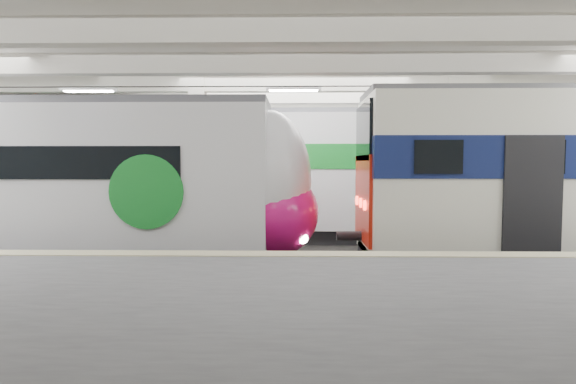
{
  "coord_description": "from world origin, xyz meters",
  "views": [
    {
      "loc": [
        0.11,
        -12.1,
        2.81
      ],
      "look_at": [
        -0.14,
        1.0,
        2.0
      ],
      "focal_mm": 30.0,
      "sensor_mm": 36.0,
      "label": 1
    }
  ],
  "objects": [
    {
      "name": "station_hall",
      "position": [
        0.0,
        -1.74,
        3.24
      ],
      "size": [
        36.0,
        24.0,
        5.75
      ],
      "color": "black",
      "rests_on": "ground"
    },
    {
      "name": "modern_emu",
      "position": [
        -5.51,
        -0.0,
        2.14
      ],
      "size": [
        13.44,
        2.78,
        4.35
      ],
      "color": "silver",
      "rests_on": "ground"
    },
    {
      "name": "far_train",
      "position": [
        -3.98,
        5.5,
        2.4
      ],
      "size": [
        14.74,
        3.37,
        4.65
      ],
      "rotation": [
        0.0,
        0.0,
        -0.03
      ],
      "color": "silver",
      "rests_on": "ground"
    }
  ]
}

